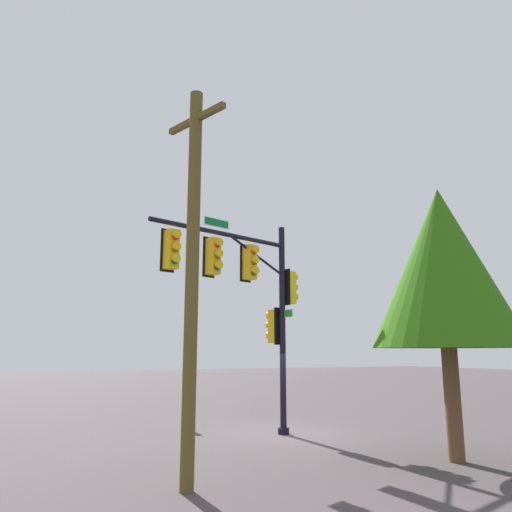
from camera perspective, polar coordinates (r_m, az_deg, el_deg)
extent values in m
plane|color=#493F42|center=(16.62, 3.20, -19.85)|extent=(120.00, 120.00, 0.00)
cylinder|color=black|center=(16.44, 3.08, -8.17)|extent=(0.20, 0.20, 6.74)
cylinder|color=black|center=(16.60, 3.20, -19.51)|extent=(0.36, 0.36, 0.20)
cylinder|color=black|center=(15.11, -3.83, 2.58)|extent=(4.95, 1.66, 0.14)
cylinder|color=black|center=(15.91, 0.10, 0.01)|extent=(2.26, 0.77, 1.07)
cube|color=gold|center=(15.65, -0.74, -0.74)|extent=(0.42, 0.44, 1.10)
cube|color=black|center=(15.80, -1.24, -0.83)|extent=(0.43, 0.18, 1.22)
sphere|color=#FF2018|center=(15.58, -0.23, 0.59)|extent=(0.22, 0.22, 0.22)
cylinder|color=gold|center=(15.55, -0.08, 0.80)|extent=(0.26, 0.21, 0.23)
sphere|color=#855607|center=(15.51, -0.23, -0.64)|extent=(0.22, 0.22, 0.22)
cylinder|color=gold|center=(15.48, -0.08, -0.43)|extent=(0.26, 0.21, 0.23)
sphere|color=#0B621E|center=(15.45, -0.23, -1.88)|extent=(0.22, 0.22, 0.22)
cylinder|color=gold|center=(15.42, -0.08, -1.67)|extent=(0.26, 0.21, 0.23)
cube|color=gold|center=(14.73, -4.97, -0.03)|extent=(0.42, 0.45, 1.10)
cube|color=black|center=(14.88, -5.47, -0.14)|extent=(0.43, 0.19, 1.22)
sphere|color=#FF2018|center=(14.65, -4.44, 1.38)|extent=(0.22, 0.22, 0.22)
cylinder|color=gold|center=(14.61, -4.29, 1.60)|extent=(0.26, 0.21, 0.23)
sphere|color=#855607|center=(14.58, -4.46, 0.07)|extent=(0.22, 0.22, 0.22)
cylinder|color=gold|center=(14.54, -4.30, 0.29)|extent=(0.26, 0.21, 0.23)
sphere|color=#0B621E|center=(14.52, -4.48, -1.25)|extent=(0.22, 0.22, 0.22)
cylinder|color=gold|center=(14.48, -4.32, -1.02)|extent=(0.26, 0.21, 0.23)
cube|color=#EBB60E|center=(13.89, -9.75, 0.75)|extent=(0.40, 0.43, 1.10)
cube|color=black|center=(14.06, -10.17, 0.63)|extent=(0.44, 0.15, 1.22)
sphere|color=#FF2018|center=(13.80, -9.27, 2.27)|extent=(0.22, 0.22, 0.22)
cylinder|color=#EBB60E|center=(13.76, -9.13, 2.51)|extent=(0.26, 0.20, 0.23)
sphere|color=#855607|center=(13.73, -9.31, 0.89)|extent=(0.22, 0.22, 0.22)
cylinder|color=#EBB60E|center=(13.69, -9.17, 1.13)|extent=(0.26, 0.20, 0.23)
sphere|color=#0B621E|center=(13.66, -9.36, -0.51)|extent=(0.22, 0.22, 0.22)
cylinder|color=#EBB60E|center=(13.62, -9.22, -0.27)|extent=(0.26, 0.20, 0.23)
cube|color=gold|center=(16.81, 3.86, -3.67)|extent=(0.44, 0.41, 1.10)
cube|color=black|center=(16.67, 3.39, -3.61)|extent=(0.17, 0.43, 1.22)
sphere|color=#FF2018|center=(17.00, 4.31, -2.59)|extent=(0.22, 0.22, 0.22)
cylinder|color=gold|center=(17.06, 4.44, -2.45)|extent=(0.20, 0.26, 0.23)
sphere|color=#855607|center=(16.96, 4.33, -3.73)|extent=(0.22, 0.22, 0.22)
cylinder|color=gold|center=(17.01, 4.46, -3.58)|extent=(0.20, 0.26, 0.23)
sphere|color=#0B621E|center=(16.92, 4.34, -4.87)|extent=(0.22, 0.22, 0.22)
cylinder|color=gold|center=(16.97, 4.48, -4.72)|extent=(0.20, 0.26, 0.23)
cube|color=yellow|center=(16.69, 2.20, -8.12)|extent=(0.41, 0.44, 1.10)
cube|color=black|center=(16.55, 2.70, -8.09)|extent=(0.43, 0.17, 1.22)
sphere|color=#FF2018|center=(16.85, 1.71, -6.99)|extent=(0.22, 0.22, 0.22)
cylinder|color=yellow|center=(16.90, 1.57, -6.83)|extent=(0.26, 0.20, 0.23)
sphere|color=#855607|center=(16.83, 1.72, -8.14)|extent=(0.22, 0.22, 0.22)
cylinder|color=yellow|center=(16.87, 1.57, -7.98)|extent=(0.26, 0.20, 0.23)
sphere|color=#0B621E|center=(16.82, 1.72, -9.30)|extent=(0.22, 0.22, 0.22)
cylinder|color=yellow|center=(16.86, 1.58, -9.14)|extent=(0.26, 0.20, 0.23)
cube|color=white|center=(15.03, -4.57, 3.84)|extent=(0.90, 0.30, 0.26)
cube|color=#07712E|center=(15.03, -4.57, 3.84)|extent=(0.87, 0.30, 0.22)
cube|color=white|center=(16.47, 3.06, -6.67)|extent=(0.30, 0.90, 0.26)
cube|color=#1B7F22|center=(16.47, 3.06, -6.67)|extent=(0.30, 0.87, 0.22)
cylinder|color=brown|center=(9.99, -7.40, -2.45)|extent=(0.27, 0.27, 8.04)
cube|color=brown|center=(11.03, -6.95, 15.40)|extent=(0.72, 1.73, 0.12)
cylinder|color=gold|center=(17.30, -7.74, -18.33)|extent=(0.24, 0.24, 0.65)
sphere|color=yellow|center=(17.26, -7.71, -17.03)|extent=(0.22, 0.22, 0.22)
cylinder|color=yellow|center=(17.25, -8.24, -18.23)|extent=(0.12, 0.10, 0.10)
cylinder|color=brown|center=(13.30, 21.78, -15.55)|extent=(0.38, 0.38, 2.65)
cone|color=#2E6B11|center=(13.42, 20.75, -1.07)|extent=(3.69, 3.69, 4.10)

